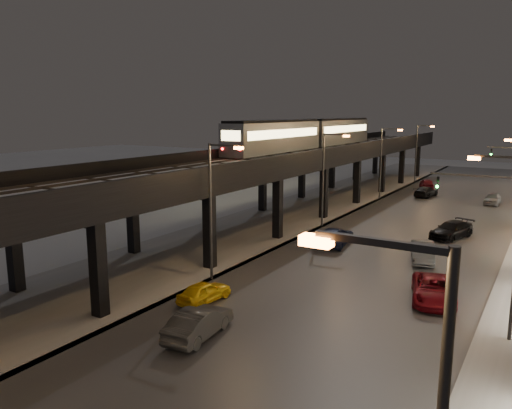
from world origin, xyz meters
The scene contains 22 objects.
ground centered at (0.00, 0.00, 0.00)m, with size 220.00×220.00×0.00m, color silver.
road_surface centered at (7.50, 35.00, 0.03)m, with size 17.00×120.00×0.06m, color #46474D.
under_viaduct_pavement centered at (-6.00, 35.00, 0.03)m, with size 11.00×120.00×0.06m, color #9FA1A8.
elevated_viaduct centered at (-6.00, 31.84, 5.62)m, with size 9.00×100.00×6.30m.
viaduct_trackbed centered at (-6.01, 31.97, 6.39)m, with size 8.40×100.00×0.32m.
viaduct_parapet_streetside centered at (-1.65, 32.00, 6.85)m, with size 0.30×100.00×1.10m, color black.
viaduct_parapet_far centered at (-10.35, 32.00, 6.85)m, with size 0.30×100.00×1.10m, color black.
streetlight_left_1 centered at (-0.43, 13.00, 5.24)m, with size 2.57×0.28×9.00m.
streetlight_left_2 centered at (-0.43, 31.00, 5.24)m, with size 2.57×0.28×9.00m.
streetlight_left_3 centered at (-0.43, 49.00, 5.24)m, with size 2.57×0.28×9.00m.
streetlight_left_4 centered at (-0.43, 67.00, 5.24)m, with size 2.57×0.28×9.00m.
traffic_light_rig_a centered at (15.84, 22.00, 4.50)m, with size 6.10×0.34×7.00m.
subway_train centered at (-8.50, 44.59, 8.35)m, with size 2.92×35.38×3.49m.
car_taxi centered at (1.34, 9.49, 0.61)m, with size 1.44×3.58×1.22m, color yellow.
car_near_white centered at (3.90, 5.64, 0.73)m, with size 1.54×4.42×1.46m, color #3A3B3D.
car_mid_silver centered at (2.88, 25.32, 0.70)m, with size 2.33×5.06×1.41m, color #131A3D.
car_mid_dark centered at (3.93, 53.90, 0.67)m, with size 1.89×4.64×1.35m, color black.
car_far_white centered at (2.40, 61.33, 0.72)m, with size 1.70×4.23×1.44m, color maroon.
car_onc_silver centered at (10.33, 24.21, 0.72)m, with size 1.53×4.38×1.44m, color slate.
car_onc_dark centered at (12.73, 16.43, 0.71)m, with size 2.36×5.11×1.42m, color maroon.
car_onc_white centered at (10.85, 32.70, 0.73)m, with size 2.04×5.03×1.46m, color black.
car_onc_red centered at (12.02, 52.50, 0.69)m, with size 1.63×4.04×1.38m, color gray.
Camera 1 is at (18.15, -12.52, 10.92)m, focal length 35.00 mm.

